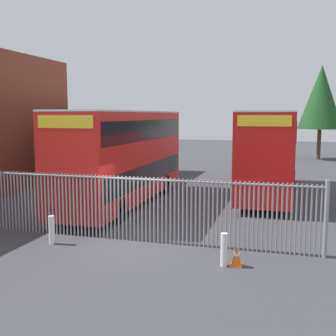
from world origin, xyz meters
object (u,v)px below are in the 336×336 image
double_decker_bus_behind_fence_left (269,150)px  bollard_near_left (52,230)px  double_decker_bus_behind_fence_right (118,143)px  bollard_center_front (224,250)px  traffic_cone_by_gate (236,256)px  double_decker_bus_near_gate (124,154)px

double_decker_bus_behind_fence_left → bollard_near_left: 12.70m
double_decker_bus_behind_fence_right → bollard_center_front: size_ratio=11.38×
double_decker_bus_behind_fence_right → traffic_cone_by_gate: (9.32, -13.69, -2.13)m
double_decker_bus_near_gate → bollard_center_front: 9.26m
bollard_near_left → double_decker_bus_near_gate: bearing=90.2°
traffic_cone_by_gate → double_decker_bus_near_gate: bearing=131.7°
double_decker_bus_behind_fence_left → bollard_near_left: double_decker_bus_behind_fence_left is taller
bollard_near_left → traffic_cone_by_gate: bearing=-3.4°
bollard_center_front → double_decker_bus_behind_fence_right: bearing=123.1°
bollard_near_left → double_decker_bus_behind_fence_right: bearing=103.6°
bollard_near_left → double_decker_bus_behind_fence_left: bearing=59.1°
double_decker_bus_behind_fence_left → bollard_center_front: (-0.68, -11.24, -1.95)m
double_decker_bus_near_gate → double_decker_bus_behind_fence_right: same height
double_decker_bus_behind_fence_left → bollard_near_left: bearing=-120.9°
bollard_center_front → traffic_cone_by_gate: bearing=17.0°
double_decker_bus_behind_fence_right → bollard_near_left: bearing=-76.4°
traffic_cone_by_gate → double_decker_bus_behind_fence_right: bearing=124.3°
bollard_near_left → bollard_center_front: size_ratio=1.00×
double_decker_bus_behind_fence_left → bollard_center_front: bearing=-93.5°
bollard_near_left → traffic_cone_by_gate: 6.11m
double_decker_bus_behind_fence_right → double_decker_bus_near_gate: bearing=-64.8°
bollard_near_left → traffic_cone_by_gate: size_ratio=1.61×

